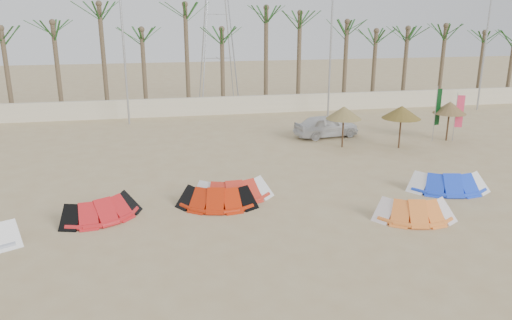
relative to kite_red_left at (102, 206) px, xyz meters
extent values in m
plane|color=tan|center=(6.18, -4.14, -0.42)|extent=(120.00, 120.00, 0.00)
cube|color=beige|center=(6.18, 17.86, 0.23)|extent=(60.00, 0.30, 1.30)
cylinder|color=brown|center=(-7.82, 19.36, 2.83)|extent=(0.32, 0.32, 6.50)
ellipsoid|color=#194719|center=(-7.82, 19.36, 6.08)|extent=(4.00, 4.00, 2.40)
cylinder|color=brown|center=(2.18, 19.36, 2.83)|extent=(0.32, 0.32, 6.50)
ellipsoid|color=#194719|center=(2.18, 19.36, 6.08)|extent=(4.00, 4.00, 2.40)
cylinder|color=brown|center=(12.18, 19.36, 2.83)|extent=(0.32, 0.32, 6.50)
ellipsoid|color=#194719|center=(12.18, 19.36, 6.08)|extent=(4.00, 4.00, 2.40)
cylinder|color=brown|center=(22.18, 19.36, 2.83)|extent=(0.32, 0.32, 6.50)
ellipsoid|color=#194719|center=(22.18, 19.36, 6.08)|extent=(4.00, 4.00, 2.40)
cylinder|color=brown|center=(30.18, 19.36, 2.83)|extent=(0.32, 0.32, 6.50)
ellipsoid|color=#194719|center=(30.18, 19.36, 6.08)|extent=(4.00, 4.00, 2.40)
cylinder|color=#A5A8AD|center=(0.18, 15.86, 5.08)|extent=(0.14, 0.14, 11.00)
cylinder|color=#A5A8AD|center=(14.18, 15.86, 5.08)|extent=(0.14, 0.14, 11.00)
cylinder|color=#A5A8AD|center=(26.18, 15.86, 5.08)|extent=(0.14, 0.14, 11.00)
cube|color=white|center=(-2.71, -1.47, -0.17)|extent=(0.87, 1.22, 0.40)
cylinder|color=red|center=(0.00, -0.31, -0.32)|extent=(2.43, 1.44, 0.20)
cube|color=black|center=(-1.20, -0.21, -0.17)|extent=(1.05, 1.25, 0.40)
cube|color=black|center=(1.20, -0.21, -0.17)|extent=(1.05, 1.25, 0.40)
cylinder|color=#BC2408|center=(4.27, 0.07, -0.32)|extent=(2.70, 0.80, 0.20)
cube|color=black|center=(3.05, 0.17, -0.17)|extent=(0.83, 1.21, 0.40)
cube|color=black|center=(5.50, 0.17, -0.17)|extent=(0.83, 1.21, 0.40)
cylinder|color=red|center=(5.03, 0.82, -0.32)|extent=(2.91, 0.37, 0.20)
cube|color=white|center=(3.72, 0.92, -0.17)|extent=(0.66, 1.13, 0.40)
cube|color=white|center=(6.34, 0.92, -0.17)|extent=(0.66, 1.13, 0.40)
cylinder|color=orange|center=(11.24, -2.58, -0.32)|extent=(2.56, 0.74, 0.20)
cube|color=white|center=(10.08, -2.48, -0.17)|extent=(0.82, 1.20, 0.40)
cube|color=white|center=(12.40, -2.48, -0.17)|extent=(0.82, 1.20, 0.40)
cylinder|color=blue|center=(14.15, -0.02, -0.32)|extent=(2.98, 0.82, 0.20)
cube|color=white|center=(12.80, 0.08, -0.17)|extent=(0.82, 1.20, 0.40)
cube|color=white|center=(15.50, 0.08, -0.17)|extent=(0.82, 1.20, 0.40)
cylinder|color=#4C331E|center=(12.21, 7.59, 0.69)|extent=(0.10, 0.10, 2.22)
cone|color=olive|center=(12.21, 7.59, 1.56)|extent=(1.99, 1.99, 0.70)
cylinder|color=#4C331E|center=(15.26, 6.83, 0.72)|extent=(0.10, 0.10, 2.28)
cone|color=brown|center=(15.26, 6.83, 1.61)|extent=(2.13, 2.13, 0.70)
cylinder|color=#4C331E|center=(18.76, 7.82, 0.69)|extent=(0.10, 0.10, 2.22)
cone|color=olive|center=(18.76, 7.82, 1.55)|extent=(1.90, 1.90, 0.70)
cylinder|color=#A5A8AD|center=(19.03, 7.61, 1.02)|extent=(0.04, 0.04, 2.87)
cube|color=#FA3A64|center=(19.25, 7.61, 1.36)|extent=(0.40, 0.17, 1.87)
cylinder|color=#A5A8AD|center=(17.84, 7.78, 1.21)|extent=(0.04, 0.04, 3.25)
cube|color=black|center=(18.06, 7.78, 1.60)|extent=(0.40, 0.17, 2.11)
imported|color=silver|center=(12.08, 10.03, 0.25)|extent=(4.12, 2.20, 1.33)
camera|label=1|loc=(2.36, -18.01, 7.05)|focal=35.00mm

